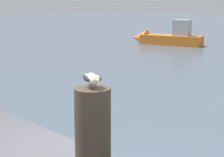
% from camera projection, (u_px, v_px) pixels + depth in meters
% --- Properties ---
extents(mooring_post, '(0.34, 0.34, 0.82)m').
position_uv_depth(mooring_post, '(93.00, 131.00, 3.45)').
color(mooring_post, '#382D23').
rests_on(mooring_post, harbor_quay).
extents(seagull, '(0.37, 0.22, 0.14)m').
position_uv_depth(seagull, '(92.00, 78.00, 3.34)').
color(seagull, '#C66860').
rests_on(seagull, mooring_post).
extents(boat_orange, '(4.67, 2.22, 1.73)m').
position_uv_depth(boat_orange, '(165.00, 38.00, 23.16)').
color(boat_orange, orange).
rests_on(boat_orange, ground_plane).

